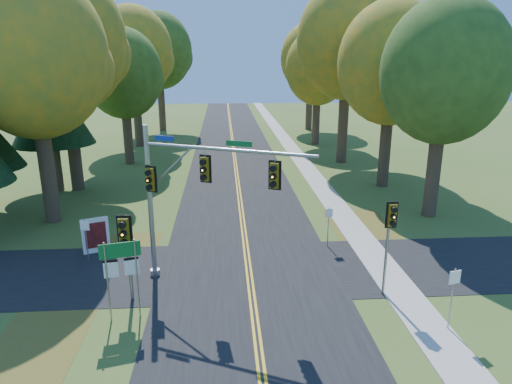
{
  "coord_description": "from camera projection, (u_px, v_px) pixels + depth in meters",
  "views": [
    {
      "loc": [
        -1.03,
        -17.01,
        9.38
      ],
      "look_at": [
        0.47,
        3.74,
        3.2
      ],
      "focal_mm": 32.0,
      "sensor_mm": 36.0,
      "label": 1
    }
  ],
  "objects": [
    {
      "name": "ground",
      "position": [
        251.0,
        291.0,
        19.0
      ],
      "size": [
        160.0,
        160.0,
        0.0
      ],
      "primitive_type": "plane",
      "color": "#3C571E",
      "rests_on": "ground"
    },
    {
      "name": "road_main",
      "position": [
        251.0,
        291.0,
        19.0
      ],
      "size": [
        8.0,
        160.0,
        0.02
      ],
      "primitive_type": "cube",
      "color": "black",
      "rests_on": "ground"
    },
    {
      "name": "road_cross",
      "position": [
        249.0,
        270.0,
        20.91
      ],
      "size": [
        60.0,
        6.0,
        0.02
      ],
      "primitive_type": "cube",
      "color": "black",
      "rests_on": "ground"
    },
    {
      "name": "centerline_left",
      "position": [
        249.0,
        291.0,
        18.99
      ],
      "size": [
        0.1,
        160.0,
        0.01
      ],
      "primitive_type": "cube",
      "color": "gold",
      "rests_on": "road_main"
    },
    {
      "name": "centerline_right",
      "position": [
        254.0,
        291.0,
        19.0
      ],
      "size": [
        0.1,
        160.0,
        0.01
      ],
      "primitive_type": "cube",
      "color": "gold",
      "rests_on": "road_main"
    },
    {
      "name": "sidewalk_east",
      "position": [
        396.0,
        285.0,
        19.42
      ],
      "size": [
        1.6,
        160.0,
        0.06
      ],
      "primitive_type": "cube",
      "color": "#9E998E",
      "rests_on": "ground"
    },
    {
      "name": "leaf_patch_w_near",
      "position": [
        114.0,
        256.0,
        22.38
      ],
      "size": [
        4.0,
        6.0,
        0.0
      ],
      "primitive_type": "cube",
      "color": "brown",
      "rests_on": "ground"
    },
    {
      "name": "leaf_patch_e",
      "position": [
        367.0,
        233.0,
        25.21
      ],
      "size": [
        3.5,
        8.0,
        0.0
      ],
      "primitive_type": "cube",
      "color": "brown",
      "rests_on": "ground"
    },
    {
      "name": "leaf_patch_w_far",
      "position": [
        39.0,
        342.0,
        15.62
      ],
      "size": [
        3.0,
        5.0,
        0.0
      ],
      "primitive_type": "cube",
      "color": "brown",
      "rests_on": "ground"
    },
    {
      "name": "tree_w_a",
      "position": [
        34.0,
        55.0,
        24.51
      ],
      "size": [
        8.0,
        8.0,
        14.15
      ],
      "color": "#38281C",
      "rests_on": "ground"
    },
    {
      "name": "tree_e_a",
      "position": [
        445.0,
        72.0,
        25.76
      ],
      "size": [
        7.2,
        7.2,
        12.73
      ],
      "color": "#38281C",
      "rests_on": "ground"
    },
    {
      "name": "tree_w_b",
      "position": [
        63.0,
        42.0,
        30.82
      ],
      "size": [
        8.6,
        8.6,
        15.38
      ],
      "color": "#38281C",
      "rests_on": "ground"
    },
    {
      "name": "tree_e_b",
      "position": [
        392.0,
        64.0,
        32.12
      ],
      "size": [
        7.6,
        7.6,
        13.33
      ],
      "color": "#38281C",
      "rests_on": "ground"
    },
    {
      "name": "tree_w_c",
      "position": [
        124.0,
        74.0,
        39.48
      ],
      "size": [
        6.8,
        6.8,
        11.91
      ],
      "color": "#38281C",
      "rests_on": "ground"
    },
    {
      "name": "tree_e_c",
      "position": [
        348.0,
        41.0,
        39.3
      ],
      "size": [
        8.8,
        8.8,
        15.79
      ],
      "color": "#38281C",
      "rests_on": "ground"
    },
    {
      "name": "tree_w_d",
      "position": [
        134.0,
        53.0,
        47.25
      ],
      "size": [
        8.2,
        8.2,
        14.56
      ],
      "color": "#38281C",
      "rests_on": "ground"
    },
    {
      "name": "tree_e_d",
      "position": [
        318.0,
        68.0,
        48.73
      ],
      "size": [
        7.0,
        7.0,
        12.32
      ],
      "color": "#38281C",
      "rests_on": "ground"
    },
    {
      "name": "tree_w_e",
      "position": [
        159.0,
        51.0,
        57.67
      ],
      "size": [
        8.4,
        8.4,
        14.97
      ],
      "color": "#38281C",
      "rests_on": "ground"
    },
    {
      "name": "tree_e_e",
      "position": [
        311.0,
        58.0,
        58.77
      ],
      "size": [
        7.8,
        7.8,
        13.74
      ],
      "color": "#38281C",
      "rests_on": "ground"
    },
    {
      "name": "pine_c",
      "position": [
        43.0,
        52.0,
        30.65
      ],
      "size": [
        5.6,
        5.6,
        20.56
      ],
      "color": "#38281C",
      "rests_on": "ground"
    },
    {
      "name": "traffic_mast",
      "position": [
        187.0,
        186.0,
        18.49
      ],
      "size": [
        6.78,
        3.31,
        6.73
      ],
      "rotation": [
        0.0,
        0.0,
        -0.43
      ],
      "color": "gray",
      "rests_on": "ground"
    },
    {
      "name": "east_signal_pole",
      "position": [
        390.0,
        226.0,
        17.73
      ],
      "size": [
        0.47,
        0.54,
        4.06
      ],
      "rotation": [
        0.0,
        0.0,
        0.0
      ],
      "color": "gray",
      "rests_on": "ground"
    },
    {
      "name": "ped_signal_pole",
      "position": [
        126.0,
        238.0,
        17.37
      ],
      "size": [
        0.58,
        0.67,
        3.68
      ],
      "rotation": [
        0.0,
        0.0,
        -0.08
      ],
      "color": "gray",
      "rests_on": "ground"
    },
    {
      "name": "route_sign_cluster",
      "position": [
        121.0,
        265.0,
        16.42
      ],
      "size": [
        1.42,
        0.39,
        3.12
      ],
      "rotation": [
        0.0,
        0.0,
        0.24
      ],
      "color": "gray",
      "rests_on": "ground"
    },
    {
      "name": "info_kiosk",
      "position": [
        96.0,
        236.0,
        22.54
      ],
      "size": [
        1.27,
        0.66,
        1.8
      ],
      "rotation": [
        0.0,
        0.0,
        0.39
      ],
      "color": "silver",
      "rests_on": "ground"
    },
    {
      "name": "reg_sign_e_north",
      "position": [
        329.0,
        220.0,
        23.07
      ],
      "size": [
        0.4,
        0.1,
        2.12
      ],
      "rotation": [
        0.0,
        0.0,
        0.17
      ],
      "color": "gray",
      "rests_on": "ground"
    },
    {
      "name": "reg_sign_e_south",
      "position": [
        453.0,
        288.0,
        15.86
      ],
      "size": [
        0.45,
        0.15,
        2.4
      ],
      "rotation": [
        0.0,
        0.0,
        0.26
      ],
      "color": "gray",
      "rests_on": "ground"
    },
    {
      "name": "reg_sign_w",
      "position": [
        86.0,
        234.0,
        21.05
      ],
      "size": [
        0.43,
        0.1,
        2.25
      ],
      "rotation": [
        0.0,
        0.0,
        -0.17
      ],
      "color": "gray",
      "rests_on": "ground"
    }
  ]
}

